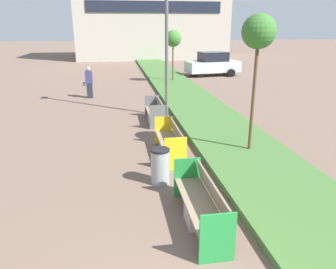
{
  "coord_description": "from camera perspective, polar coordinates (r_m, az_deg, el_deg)",
  "views": [
    {
      "loc": [
        -0.64,
        -2.08,
        3.81
      ],
      "look_at": [
        0.9,
        7.43,
        0.6
      ],
      "focal_mm": 35.0,
      "sensor_mm": 36.0,
      "label": 1
    }
  ],
  "objects": [
    {
      "name": "building_backdrop",
      "position": [
        42.18,
        -3.04,
        20.33
      ],
      "size": [
        17.55,
        8.39,
        10.47
      ],
      "color": "#B2AD9E",
      "rests_on": "ground"
    },
    {
      "name": "sapling_tree_near",
      "position": [
        9.86,
        15.51,
        16.5
      ],
      "size": [
        0.97,
        0.97,
        4.14
      ],
      "color": "brown",
      "rests_on": "ground"
    },
    {
      "name": "pedestrian_walking",
      "position": [
        18.65,
        -13.6,
        8.83
      ],
      "size": [
        0.53,
        0.24,
        1.71
      ],
      "color": "#232633",
      "rests_on": "ground"
    },
    {
      "name": "bench_yellow_frame",
      "position": [
        10.03,
        0.42,
        -1.62
      ],
      "size": [
        0.65,
        2.22,
        0.94
      ],
      "color": "#ADA8A0",
      "rests_on": "ground"
    },
    {
      "name": "bench_grey_frame",
      "position": [
        13.52,
        -2.2,
        3.64
      ],
      "size": [
        0.65,
        1.93,
        0.94
      ],
      "color": "#ADA8A0",
      "rests_on": "ground"
    },
    {
      "name": "litter_bin",
      "position": [
        8.24,
        -1.38,
        -5.53
      ],
      "size": [
        0.48,
        0.48,
        0.92
      ],
      "color": "#9EA0A5",
      "rests_on": "ground"
    },
    {
      "name": "bench_green_frame",
      "position": [
        6.72,
        5.87,
        -12.4
      ],
      "size": [
        0.65,
        2.38,
        0.94
      ],
      "color": "#ADA8A0",
      "rests_on": "ground"
    },
    {
      "name": "parked_car_distant",
      "position": [
        26.87,
        7.81,
        12.06
      ],
      "size": [
        4.4,
        2.32,
        1.86
      ],
      "rotation": [
        0.0,
        0.0,
        0.14
      ],
      "color": "#B7BABF",
      "rests_on": "ground"
    },
    {
      "name": "planter_grass_strip",
      "position": [
        15.06,
        5.9,
        4.02
      ],
      "size": [
        2.8,
        120.0,
        0.18
      ],
      "color": "#426B33",
      "rests_on": "ground"
    },
    {
      "name": "street_lamp_post",
      "position": [
        14.08,
        -0.24,
        20.99
      ],
      "size": [
        0.24,
        0.44,
        8.11
      ],
      "color": "#56595B",
      "rests_on": "ground"
    },
    {
      "name": "sapling_tree_far",
      "position": [
        23.1,
        0.88,
        16.29
      ],
      "size": [
        1.1,
        1.1,
        3.54
      ],
      "color": "brown",
      "rests_on": "ground"
    }
  ]
}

